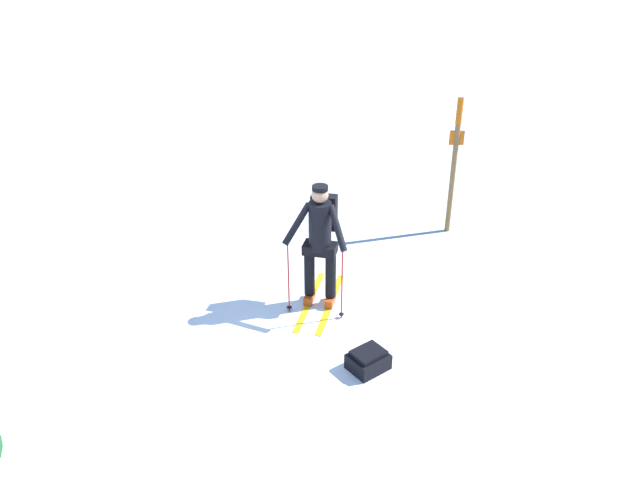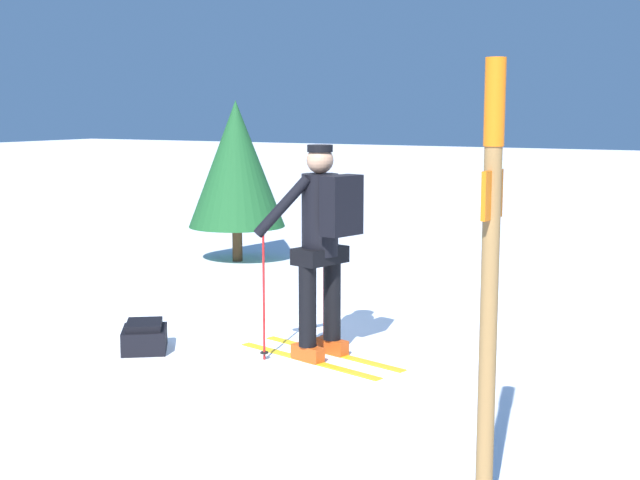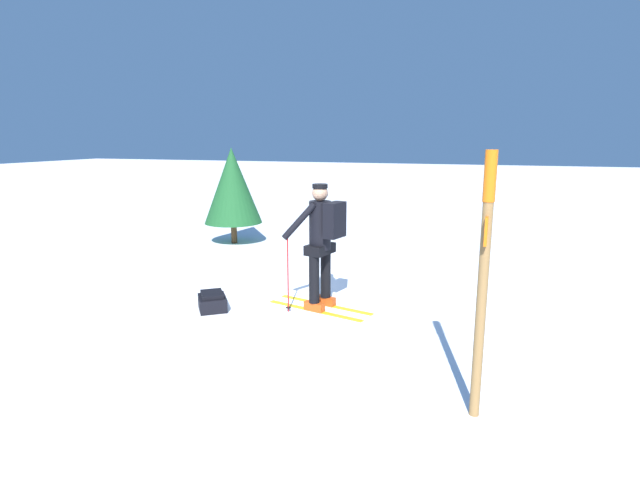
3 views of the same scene
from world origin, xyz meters
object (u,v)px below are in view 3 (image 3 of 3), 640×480
(pine_tree, at_px, (232,186))
(dropped_backpack, at_px, (212,302))
(trail_marker, at_px, (484,266))
(skier, at_px, (322,238))

(pine_tree, bearing_deg, dropped_backpack, -155.96)
(dropped_backpack, distance_m, trail_marker, 4.26)
(trail_marker, distance_m, pine_tree, 8.18)
(skier, relative_size, dropped_backpack, 3.08)
(dropped_backpack, xyz_separation_m, trail_marker, (-1.73, -3.68, 1.26))
(dropped_backpack, bearing_deg, trail_marker, -115.12)
(skier, bearing_deg, dropped_backpack, 110.26)
(trail_marker, xyz_separation_m, pine_tree, (5.99, 5.58, -0.03))
(dropped_backpack, height_order, trail_marker, trail_marker)
(dropped_backpack, height_order, pine_tree, pine_tree)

